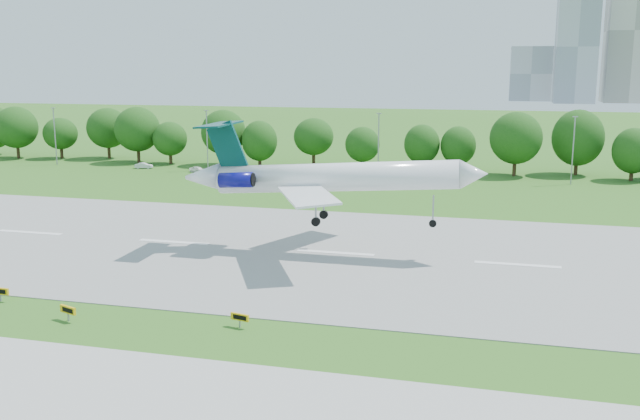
# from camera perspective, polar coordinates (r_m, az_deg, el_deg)

# --- Properties ---
(ground) EXTENTS (600.00, 600.00, 0.00)m
(ground) POSITION_cam_1_polar(r_m,az_deg,el_deg) (67.11, -21.02, -7.50)
(ground) COLOR #30651A
(ground) RESTS_ON ground
(runway) EXTENTS (400.00, 45.00, 0.08)m
(runway) POSITION_cam_1_polar(r_m,az_deg,el_deg) (87.71, -11.61, -2.54)
(runway) COLOR gray
(runway) RESTS_ON ground
(tree_line) EXTENTS (288.40, 8.40, 10.40)m
(tree_line) POSITION_cam_1_polar(r_m,az_deg,el_deg) (148.95, -0.36, 5.81)
(tree_line) COLOR #382314
(tree_line) RESTS_ON ground
(light_poles) EXTENTS (175.90, 0.25, 12.19)m
(light_poles) POSITION_cam_1_polar(r_m,az_deg,el_deg) (140.04, -2.40, 5.49)
(light_poles) COLOR gray
(light_poles) RESTS_ON ground
(skyline) EXTENTS (127.00, 52.00, 80.00)m
(skyline) POSITION_cam_1_polar(r_m,az_deg,el_deg) (446.39, 22.97, 11.83)
(skyline) COLOR #B2B2B7
(skyline) RESTS_ON ground
(airliner) EXTENTS (34.62, 25.23, 11.36)m
(airliner) POSITION_cam_1_polar(r_m,az_deg,el_deg) (79.66, 0.05, 2.71)
(airliner) COLOR white
(airliner) RESTS_ON ground
(taxi_sign_left) EXTENTS (1.80, 0.82, 1.29)m
(taxi_sign_left) POSITION_cam_1_polar(r_m,az_deg,el_deg) (63.52, -19.52, -7.56)
(taxi_sign_left) COLOR gray
(taxi_sign_left) RESTS_ON ground
(taxi_sign_centre) EXTENTS (1.80, 0.32, 1.26)m
(taxi_sign_centre) POSITION_cam_1_polar(r_m,az_deg,el_deg) (70.93, -24.22, -5.95)
(taxi_sign_centre) COLOR gray
(taxi_sign_centre) RESTS_ON ground
(taxi_sign_right) EXTENTS (1.67, 0.56, 1.17)m
(taxi_sign_right) POSITION_cam_1_polar(r_m,az_deg,el_deg) (58.90, -6.44, -8.53)
(taxi_sign_right) COLOR gray
(taxi_sign_right) RESTS_ON ground
(service_vehicle_a) EXTENTS (3.82, 2.22, 1.19)m
(service_vehicle_a) POSITION_cam_1_polar(r_m,az_deg,el_deg) (152.11, -13.92, 3.47)
(service_vehicle_a) COLOR silver
(service_vehicle_a) RESTS_ON ground
(service_vehicle_b) EXTENTS (3.67, 1.99, 1.19)m
(service_vehicle_b) POSITION_cam_1_polar(r_m,az_deg,el_deg) (144.27, -9.75, 3.22)
(service_vehicle_b) COLOR white
(service_vehicle_b) RESTS_ON ground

